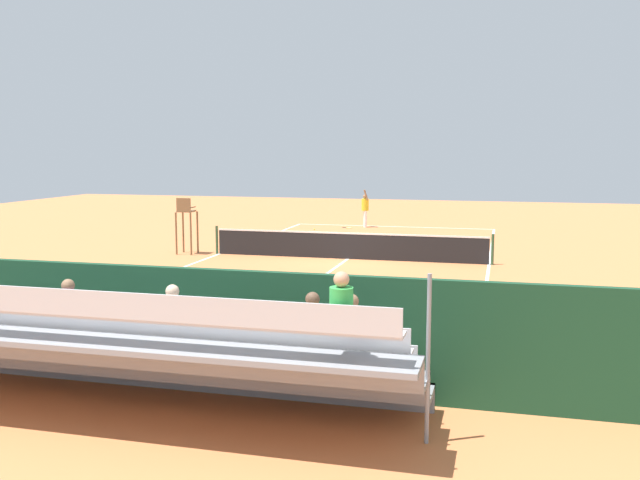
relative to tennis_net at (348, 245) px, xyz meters
name	(u,v)px	position (x,y,z in m)	size (l,w,h in m)	color
ground_plane	(348,259)	(0.00, 0.00, -0.50)	(60.00, 60.00, 0.00)	#D17542
court_line_markings	(348,259)	(0.00, -0.04, -0.50)	(10.10, 22.20, 0.01)	white
tennis_net	(348,245)	(0.00, 0.00, 0.00)	(10.30, 0.10, 1.07)	black
backdrop_wall	(173,325)	(0.00, 14.00, 0.50)	(18.00, 0.16, 2.00)	#194228
bleacher_stand	(142,350)	(-0.16, 15.36, 0.45)	(9.06, 2.40, 2.48)	gray
umpire_chair	(186,220)	(6.20, 0.33, 0.81)	(0.67, 0.67, 2.14)	brown
courtside_bench	(342,350)	(-2.81, 13.27, 0.06)	(1.80, 0.40, 0.93)	#33383D
equipment_bag	(231,364)	(-0.82, 13.40, -0.32)	(0.90, 0.36, 0.36)	#334C8C
tennis_player	(365,207)	(1.38, -10.38, 0.51)	(0.46, 0.56, 1.93)	white
tennis_racket	(349,228)	(2.09, -9.75, -0.49)	(0.58, 0.40, 0.03)	black
tennis_ball_near	(314,229)	(3.56, -8.56, -0.47)	(0.07, 0.07, 0.07)	#CCDB33
tennis_ball_far	(326,235)	(2.47, -6.59, -0.47)	(0.07, 0.07, 0.07)	#CCDB33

